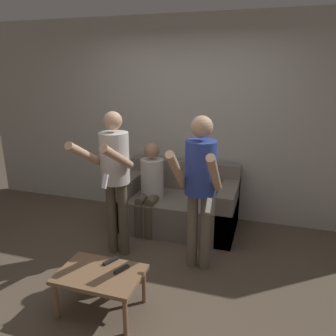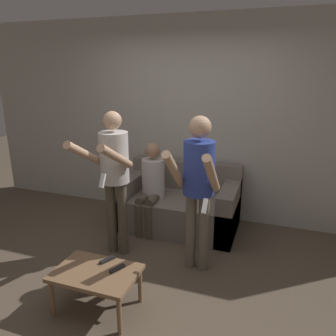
{
  "view_description": "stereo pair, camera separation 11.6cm",
  "coord_description": "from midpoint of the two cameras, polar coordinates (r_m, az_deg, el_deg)",
  "views": [
    {
      "loc": [
        1.08,
        -2.57,
        2.03
      ],
      "look_at": [
        0.01,
        0.85,
        0.94
      ],
      "focal_mm": 35.0,
      "sensor_mm": 36.0,
      "label": 1
    },
    {
      "loc": [
        1.19,
        -2.53,
        2.03
      ],
      "look_at": [
        0.01,
        0.85,
        0.94
      ],
      "focal_mm": 35.0,
      "sensor_mm": 36.0,
      "label": 2
    }
  ],
  "objects": [
    {
      "name": "person_standing_left",
      "position": [
        3.52,
        -10.31,
        -0.32
      ],
      "size": [
        0.43,
        0.75,
        1.62
      ],
      "color": "brown",
      "rests_on": "ground_plane"
    },
    {
      "name": "coffee_table",
      "position": [
        3.0,
        -12.87,
        -18.07
      ],
      "size": [
        0.71,
        0.48,
        0.38
      ],
      "color": "#846042",
      "rests_on": "ground_plane"
    },
    {
      "name": "couch",
      "position": [
        4.37,
        1.0,
        -6.55
      ],
      "size": [
        1.52,
        0.86,
        0.82
      ],
      "color": "slate",
      "rests_on": "ground_plane"
    },
    {
      "name": "remote_near",
      "position": [
        2.96,
        -9.26,
        -17.06
      ],
      "size": [
        0.1,
        0.15,
        0.02
      ],
      "color": "black",
      "rests_on": "coffee_table"
    },
    {
      "name": "remote_far",
      "position": [
        3.08,
        -11.06,
        -15.61
      ],
      "size": [
        0.1,
        0.15,
        0.02
      ],
      "color": "black",
      "rests_on": "coffee_table"
    },
    {
      "name": "person_seated",
      "position": [
        4.18,
        -3.88,
        -2.81
      ],
      "size": [
        0.29,
        0.52,
        1.14
      ],
      "color": "brown",
      "rests_on": "ground_plane"
    },
    {
      "name": "wall_back",
      "position": [
        4.51,
        2.63,
        8.25
      ],
      "size": [
        6.4,
        0.06,
        2.7
      ],
      "color": "#B7B2A8",
      "rests_on": "ground_plane"
    },
    {
      "name": "ground_plane",
      "position": [
        3.45,
        -5.68,
        -19.18
      ],
      "size": [
        14.0,
        14.0,
        0.0
      ],
      "primitive_type": "plane",
      "color": "brown"
    },
    {
      "name": "person_standing_right",
      "position": [
        3.22,
        4.54,
        -1.91
      ],
      "size": [
        0.43,
        0.68,
        1.61
      ],
      "color": "#6B6051",
      "rests_on": "ground_plane"
    }
  ]
}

